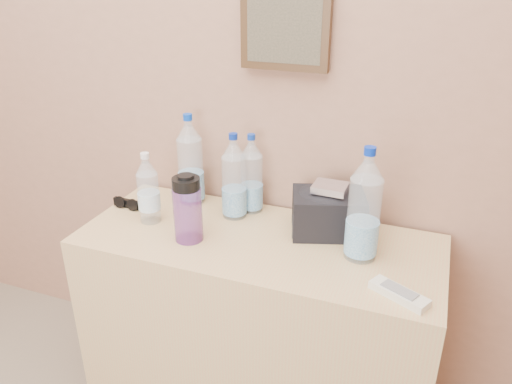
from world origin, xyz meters
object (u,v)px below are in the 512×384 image
pet_small (148,192)px  nalgene_bottle (188,208)px  ac_remote (399,294)px  toiletry_bag (328,211)px  pet_large_b (190,164)px  pet_large_c (251,178)px  foil_packet (330,188)px  pet_large_d (364,211)px  pet_large_a (234,181)px  sunglasses (128,204)px  dresser (258,328)px

pet_small → nalgene_bottle: size_ratio=1.11×
ac_remote → toiletry_bag: size_ratio=0.71×
pet_large_b → pet_large_c: pet_large_b is taller
pet_large_b → foil_packet: bearing=-7.3°
pet_large_c → foil_packet: (0.31, -0.08, 0.04)m
pet_large_d → ac_remote: bearing=-51.3°
pet_large_b → pet_large_a: bearing=-15.7°
nalgene_bottle → ac_remote: size_ratio=1.38×
pet_large_d → sunglasses: (-0.88, 0.04, -0.15)m
sunglasses → pet_large_a: bearing=14.8°
dresser → ac_remote: 0.64m
pet_large_c → foil_packet: pet_large_c is taller
ac_remote → pet_large_c: bearing=175.1°
pet_large_d → dresser: bearing=-178.2°
dresser → ac_remote: (0.48, -0.16, 0.39)m
pet_large_b → pet_large_d: size_ratio=0.95×
dresser → nalgene_bottle: 0.54m
pet_large_a → pet_large_d: 0.49m
ac_remote → dresser: bearing=-171.9°
dresser → pet_large_b: 0.66m
foil_packet → pet_large_d: bearing=-38.8°
pet_large_a → sunglasses: bearing=-168.4°
pet_large_a → pet_large_c: bearing=58.5°
dresser → pet_large_a: size_ratio=3.86×
pet_large_d → foil_packet: size_ratio=3.34×
pet_large_a → ac_remote: pet_large_a is taller
pet_large_c → pet_small: bearing=-145.8°
pet_small → nalgene_bottle: 0.20m
pet_large_b → ac_remote: 0.90m
toiletry_bag → nalgene_bottle: bearing=-171.4°
pet_large_a → foil_packet: pet_large_a is taller
pet_large_c → foil_packet: size_ratio=2.71×
pet_large_a → toiletry_bag: 0.35m
pet_small → toiletry_bag: pet_small is taller
nalgene_bottle → sunglasses: 0.36m
nalgene_bottle → foil_packet: bearing=24.8°
pet_large_b → pet_small: size_ratio=1.35×
pet_large_c → pet_large_d: 0.47m
pet_small → foil_packet: 0.63m
pet_large_b → toiletry_bag: bearing=-5.8°
pet_large_b → nalgene_bottle: pet_large_b is taller
nalgene_bottle → pet_large_d: bearing=9.5°
pet_large_a → pet_small: pet_large_a is taller
pet_large_c → dresser: bearing=-63.3°
pet_large_a → toiletry_bag: (0.34, 0.00, -0.06)m
pet_large_a → pet_large_b: 0.21m
toiletry_bag → sunglasses: bearing=168.3°
pet_small → sunglasses: size_ratio=2.05×
pet_small → ac_remote: pet_small is taller
pet_large_b → foil_packet: (0.55, -0.07, 0.02)m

